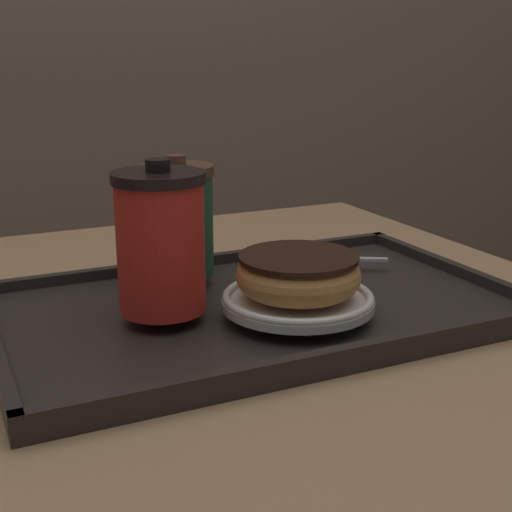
% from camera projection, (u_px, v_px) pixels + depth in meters
% --- Properties ---
extents(cafe_table, '(0.76, 0.87, 0.72)m').
position_uv_depth(cafe_table, '(251.00, 457.00, 0.79)').
color(cafe_table, tan).
rests_on(cafe_table, ground_plane).
extents(serving_tray, '(0.52, 0.32, 0.02)m').
position_uv_depth(serving_tray, '(256.00, 309.00, 0.73)').
color(serving_tray, '#282321').
rests_on(serving_tray, cafe_table).
extents(coffee_cup_front, '(0.09, 0.09, 0.14)m').
position_uv_depth(coffee_cup_front, '(161.00, 241.00, 0.66)').
color(coffee_cup_front, red).
rests_on(coffee_cup_front, serving_tray).
extents(coffee_cup_rear, '(0.08, 0.08, 0.13)m').
position_uv_depth(coffee_cup_rear, '(177.00, 220.00, 0.77)').
color(coffee_cup_rear, '#235638').
rests_on(coffee_cup_rear, serving_tray).
extents(plate_with_chocolate_donut, '(0.15, 0.15, 0.01)m').
position_uv_depth(plate_with_chocolate_donut, '(298.00, 299.00, 0.69)').
color(plate_with_chocolate_donut, white).
rests_on(plate_with_chocolate_donut, serving_tray).
extents(donut_chocolate_glazed, '(0.12, 0.12, 0.04)m').
position_uv_depth(donut_chocolate_glazed, '(298.00, 274.00, 0.68)').
color(donut_chocolate_glazed, tan).
rests_on(donut_chocolate_glazed, plate_with_chocolate_donut).
extents(spoon, '(0.14, 0.08, 0.01)m').
position_uv_depth(spoon, '(294.00, 256.00, 0.84)').
color(spoon, silver).
rests_on(spoon, serving_tray).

